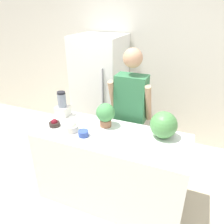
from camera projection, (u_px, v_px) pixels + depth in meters
The scene contains 12 objects.
ground_plane at pixel (100, 219), 2.42m from camera, with size 14.00×14.00×0.00m, color beige.
wall_back at pixel (150, 63), 3.51m from camera, with size 8.00×0.06×2.60m.
counter_island at pixel (111, 168), 2.50m from camera, with size 1.65×0.67×0.90m.
refrigerator at pixel (100, 90), 3.59m from camera, with size 0.73×0.76×1.74m.
person at pixel (130, 115), 2.73m from camera, with size 0.51×0.27×1.72m.
cutting_board at pixel (163, 138), 2.22m from camera, with size 0.38×0.23×0.01m.
watermelon at pixel (164, 125), 2.18m from camera, with size 0.27×0.27×0.27m.
bowl_cherries at pixel (54, 123), 2.45m from camera, with size 0.12×0.12×0.09m.
bowl_cream at pixel (71, 127), 2.34m from camera, with size 0.15×0.15×0.13m.
bowl_small_blue at pixel (83, 133), 2.26m from camera, with size 0.11×0.11×0.06m.
blender at pixel (62, 106), 2.65m from camera, with size 0.15×0.15×0.31m.
potted_plant at pixel (105, 114), 2.40m from camera, with size 0.21×0.21×0.27m.
Camera 1 is at (0.76, -1.48, 2.13)m, focal length 35.00 mm.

